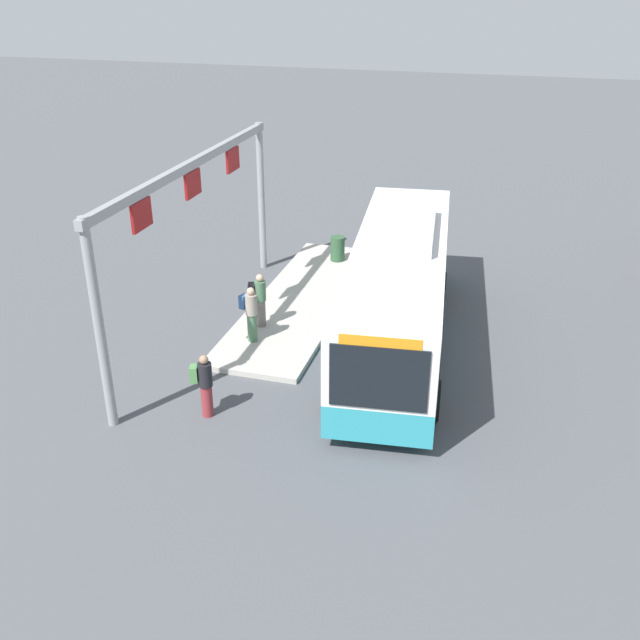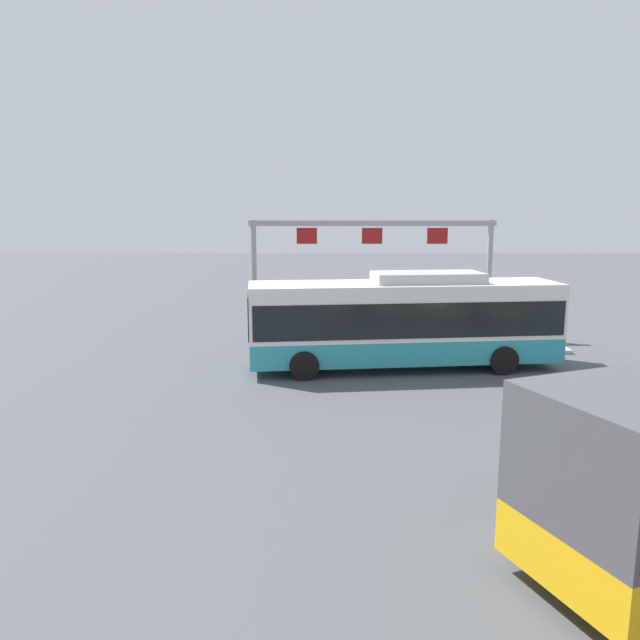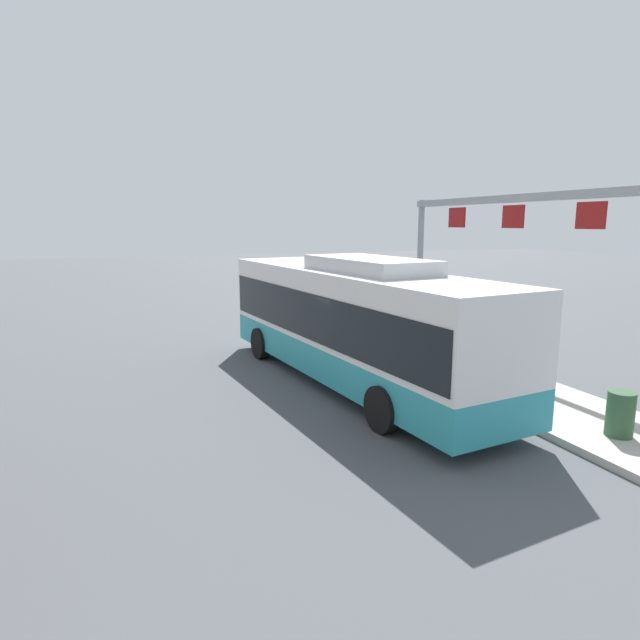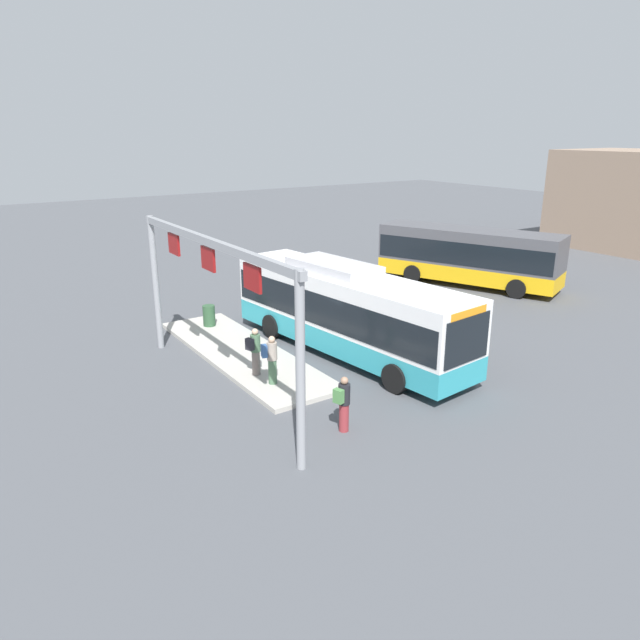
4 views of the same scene
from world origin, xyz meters
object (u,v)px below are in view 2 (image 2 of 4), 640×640
object	(u,v)px
person_boarding	(273,325)
trash_bin	(528,333)
person_waiting_near	(361,320)
bus_main	(404,319)
person_waiting_mid	(384,319)

from	to	relation	value
person_boarding	trash_bin	xyz separation A→B (m)	(-10.55, 0.51, -0.28)
person_waiting_near	person_boarding	bearing A→B (deg)	-69.03
bus_main	trash_bin	distance (m)	6.58
person_boarding	person_waiting_mid	xyz separation A→B (m)	(-4.69, -0.34, 0.16)
person_waiting_mid	bus_main	bearing A→B (deg)	-12.52
person_boarding	trash_bin	bearing A→B (deg)	70.95
person_boarding	trash_bin	distance (m)	10.56
person_waiting_near	person_waiting_mid	world-z (taller)	same
person_boarding	person_waiting_near	world-z (taller)	person_waiting_near
bus_main	person_waiting_mid	distance (m)	4.16
bus_main	person_waiting_near	bearing A→B (deg)	-78.99
person_waiting_mid	trash_bin	bearing A→B (deg)	65.53
bus_main	person_waiting_mid	bearing A→B (deg)	-92.40
bus_main	person_waiting_near	size ratio (longest dim) A/B	6.68
person_boarding	person_waiting_near	bearing A→B (deg)	77.37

